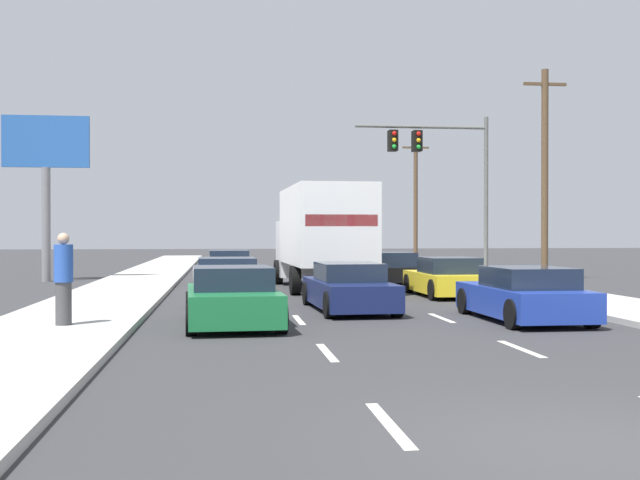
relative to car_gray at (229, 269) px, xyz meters
name	(u,v)px	position (x,y,z in m)	size (l,w,h in m)	color
ground_plane	(308,282)	(3.23, 0.94, -0.61)	(140.00, 140.00, 0.00)	#333335
sidewalk_right	(512,287)	(10.07, -4.06, -0.54)	(3.17, 80.00, 0.14)	#B2AFA8
sidewalk_left	(122,291)	(-3.60, -4.06, -0.54)	(3.17, 80.00, 0.14)	#B2AFA8
lane_markings	(312,284)	(3.23, -0.46, -0.61)	(3.54, 57.00, 0.01)	silver
car_gray	(229,269)	(0.00, 0.00, 0.00)	(1.90, 4.52, 1.35)	slate
car_silver	(227,282)	(-0.11, -7.81, -0.02)	(2.08, 4.52, 1.30)	#B7BABF
car_green	(232,299)	(-0.01, -13.89, -0.02)	(2.17, 4.36, 1.29)	#196B38
box_truck	(321,232)	(3.24, -3.47, 1.45)	(2.88, 8.53, 3.59)	white
car_navy	(349,289)	(3.03, -10.96, -0.04)	(2.02, 4.70, 1.25)	#141E4C
car_black	(391,269)	(6.51, -0.13, -0.04)	(2.09, 4.07, 1.25)	black
car_yellow	(447,279)	(6.86, -6.79, -0.04)	(1.96, 4.15, 1.25)	yellow
car_blue	(524,296)	(6.65, -13.78, -0.03)	(1.98, 4.33, 1.25)	#1E389E
traffic_signal_mast	(434,158)	(9.41, 4.02, 4.87)	(6.25, 0.69, 7.40)	#595B56
utility_pole_mid	(545,173)	(12.81, -0.44, 3.87)	(1.80, 0.28, 8.69)	brown
utility_pole_far	(416,199)	(12.58, 20.30, 3.71)	(1.80, 0.28, 8.36)	brown
roadside_billboard	(46,165)	(-7.53, 2.73, 4.22)	(3.53, 0.36, 6.91)	slate
pedestrian_near_corner	(64,279)	(-3.43, -14.57, 0.48)	(0.38, 0.38, 1.88)	#3F3F42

